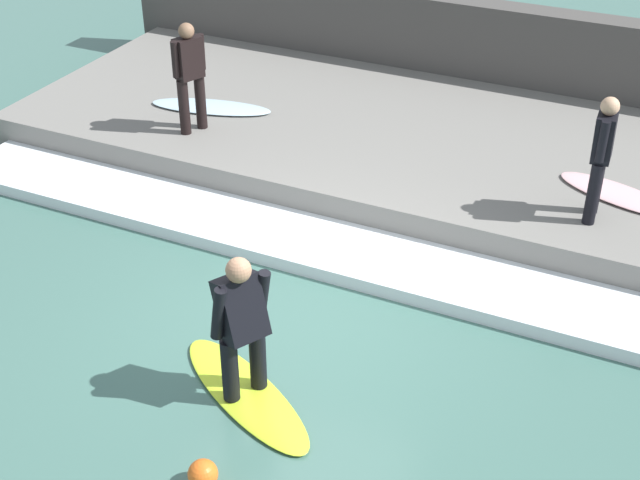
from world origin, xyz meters
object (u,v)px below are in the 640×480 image
(surfboard_waiting_near, at_px, (211,107))
(surfboard_waiting_far, at_px, (619,194))
(surfboard_riding, at_px, (246,393))
(marker_buoy, at_px, (203,474))
(surfer_waiting_far, at_px, (602,152))
(surfer_waiting_near, at_px, (190,72))
(surfer_riding, at_px, (242,321))

(surfboard_waiting_near, distance_m, surfboard_waiting_far, 5.99)
(surfboard_riding, relative_size, marker_buoy, 7.66)
(surfboard_waiting_near, xyz_separation_m, surfer_waiting_far, (-0.80, -5.76, 0.84))
(surfer_waiting_far, height_order, marker_buoy, surfer_waiting_far)
(surfboard_waiting_far, bearing_deg, surfboard_riding, 150.13)
(surfboard_riding, xyz_separation_m, surfboard_waiting_far, (4.71, -2.70, 0.49))
(surfer_waiting_near, distance_m, surfboard_waiting_near, 1.15)
(surfboard_waiting_far, bearing_deg, surfer_waiting_far, 160.83)
(surfer_waiting_near, relative_size, surfer_waiting_far, 1.02)
(surfboard_waiting_far, bearing_deg, surfboard_waiting_near, 88.72)
(surfer_riding, distance_m, marker_buoy, 1.42)
(surfboard_riding, bearing_deg, surfboard_waiting_far, -29.87)
(surfer_waiting_far, bearing_deg, surfboard_riding, 148.56)
(surfer_riding, height_order, surfer_waiting_near, surfer_waiting_near)
(surfboard_waiting_near, relative_size, marker_buoy, 7.21)
(surfboard_waiting_near, height_order, surfboard_waiting_far, same)
(surfer_waiting_near, bearing_deg, surfboard_riding, -142.78)
(surfer_riding, height_order, surfer_waiting_far, surfer_waiting_far)
(surfer_waiting_near, relative_size, surfboard_waiting_near, 0.82)
(surfer_waiting_near, xyz_separation_m, surfboard_waiting_far, (0.61, -5.81, -0.85))
(surfboard_waiting_far, height_order, marker_buoy, surfboard_waiting_far)
(surfer_riding, xyz_separation_m, surfboard_waiting_far, (4.71, -2.70, -0.40))
(surfer_waiting_near, distance_m, surfer_waiting_far, 5.59)
(surfer_waiting_near, xyz_separation_m, surfboard_waiting_near, (0.75, 0.17, -0.85))
(surfboard_riding, height_order, marker_buoy, marker_buoy)
(surfboard_waiting_near, height_order, marker_buoy, surfboard_waiting_near)
(surfboard_riding, height_order, surfer_waiting_near, surfer_waiting_near)
(surfboard_waiting_near, xyz_separation_m, surfboard_waiting_far, (-0.13, -5.99, 0.00))
(surfer_waiting_near, height_order, surfboard_waiting_near, surfer_waiting_near)
(surfboard_riding, relative_size, surfboard_waiting_far, 1.20)
(surfer_riding, bearing_deg, surfboard_waiting_far, -29.87)
(surfer_riding, relative_size, surfer_waiting_far, 1.00)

